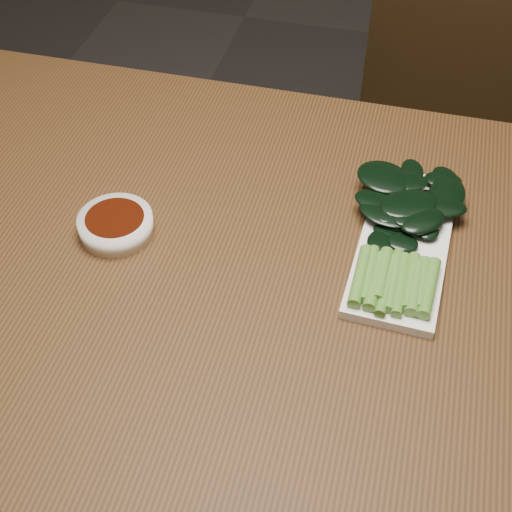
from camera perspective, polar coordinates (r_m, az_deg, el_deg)
name	(u,v)px	position (r m, az deg, el deg)	size (l,w,h in m)	color
ground	(253,503)	(1.58, -0.27, -19.15)	(6.00, 6.00, 0.00)	#302D2D
table	(251,293)	(1.01, -0.40, -2.98)	(1.40, 0.80, 0.75)	#462B14
chair_far	(428,145)	(1.61, 13.62, 8.64)	(0.47, 0.47, 0.89)	black
sauce_bowl	(116,225)	(1.00, -11.15, 2.48)	(0.10, 0.10, 0.03)	white
serving_plate	(404,244)	(0.98, 11.74, 0.96)	(0.13, 0.30, 0.01)	white
gai_lan	(407,223)	(0.99, 11.97, 2.62)	(0.17, 0.31, 0.03)	#569031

